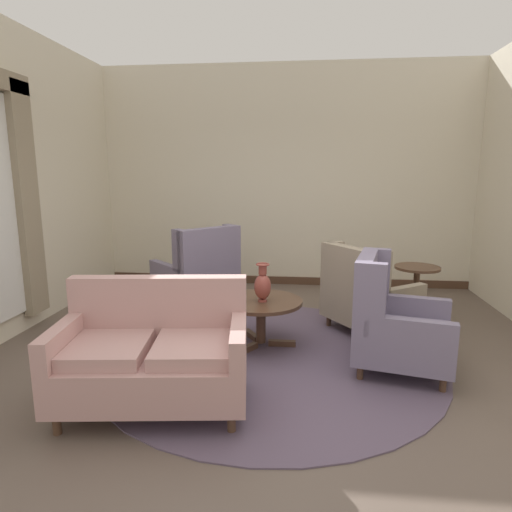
{
  "coord_description": "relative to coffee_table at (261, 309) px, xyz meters",
  "views": [
    {
      "loc": [
        0.3,
        -3.67,
        1.79
      ],
      "look_at": [
        -0.2,
        0.8,
        0.91
      ],
      "focal_mm": 30.5,
      "sensor_mm": 36.0,
      "label": 1
    }
  ],
  "objects": [
    {
      "name": "baseboard_back",
      "position": [
        0.12,
        2.57,
        -0.35
      ],
      "size": [
        5.76,
        0.03,
        0.12
      ],
      "primitive_type": "cube",
      "color": "#4C3323",
      "rests_on": "ground"
    },
    {
      "name": "side_table",
      "position": [
        1.75,
        0.89,
        0.02
      ],
      "size": [
        0.52,
        0.52,
        0.7
      ],
      "color": "#4C3323",
      "rests_on": "ground"
    },
    {
      "name": "area_rug",
      "position": [
        0.12,
        -0.27,
        -0.4
      ],
      "size": [
        3.27,
        3.27,
        0.01
      ],
      "primitive_type": "cylinder",
      "color": "#5B4C60",
      "rests_on": "ground"
    },
    {
      "name": "wall_left",
      "position": [
        -2.76,
        0.39,
        1.28
      ],
      "size": [
        0.08,
        4.46,
        3.38
      ],
      "primitive_type": "cube",
      "color": "beige",
      "rests_on": "ground"
    },
    {
      "name": "armchair_far_left",
      "position": [
        -0.91,
        1.1,
        0.05
      ],
      "size": [
        1.21,
        1.21,
        1.11
      ],
      "rotation": [
        0.0,
        0.0,
        3.95
      ],
      "color": "slate",
      "rests_on": "ground"
    },
    {
      "name": "coffee_table",
      "position": [
        0.0,
        0.0,
        0.0
      ],
      "size": [
        0.84,
        0.84,
        0.5
      ],
      "color": "#4C3323",
      "rests_on": "ground"
    },
    {
      "name": "armchair_beside_settee",
      "position": [
        1.24,
        -0.39,
        0.04
      ],
      "size": [
        0.98,
        0.96,
        1.05
      ],
      "rotation": [
        0.0,
        0.0,
        7.63
      ],
      "color": "slate",
      "rests_on": "ground"
    },
    {
      "name": "armchair_near_window",
      "position": [
        1.12,
        0.54,
        0.02
      ],
      "size": [
        1.14,
        1.15,
        0.99
      ],
      "rotation": [
        0.0,
        0.0,
        2.19
      ],
      "color": "gray",
      "rests_on": "ground"
    },
    {
      "name": "ground",
      "position": [
        0.12,
        -0.57,
        -0.41
      ],
      "size": [
        8.92,
        8.92,
        0.0
      ],
      "primitive_type": "plane",
      "color": "brown"
    },
    {
      "name": "wall_back",
      "position": [
        0.12,
        2.62,
        1.28
      ],
      "size": [
        5.92,
        0.08,
        3.38
      ],
      "primitive_type": "cube",
      "color": "beige",
      "rests_on": "ground"
    },
    {
      "name": "settee",
      "position": [
        -0.69,
        -1.25,
        0.01
      ],
      "size": [
        1.49,
        0.95,
        0.96
      ],
      "rotation": [
        0.0,
        0.0,
        0.12
      ],
      "color": "tan",
      "rests_on": "ground"
    },
    {
      "name": "porcelain_vase",
      "position": [
        0.02,
        -0.05,
        0.27
      ],
      "size": [
        0.17,
        0.17,
        0.39
      ],
      "color": "brown",
      "rests_on": "coffee_table"
    }
  ]
}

